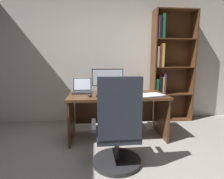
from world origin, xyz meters
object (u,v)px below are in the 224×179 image
Objects in this scene: bookshelf at (167,69)px; open_binder at (149,95)px; desk at (117,105)px; keyboard at (109,95)px; computer_mouse at (90,95)px; reading_stand_with_book at (130,87)px; office_chair at (118,130)px; laptop at (82,90)px; notepad at (126,93)px; pen at (127,93)px; monitor at (108,80)px.

open_binder is at bearing -125.50° from bookshelf.
desk is 0.69× the size of bookshelf.
keyboard is at bearing -144.73° from bookshelf.
reading_stand_with_book is at bearing 30.66° from computer_mouse.
laptop is at bearing 113.16° from office_chair.
notepad is 1.50× the size of pen.
bookshelf is at bearing 35.27° from keyboard.
reading_stand_with_book is (0.70, 0.42, 0.05)m from computer_mouse.
office_chair is 1.00m from pen.
notepad reaches higher than desk.
reading_stand_with_book is 0.51m from open_binder.
monitor is 1.29× the size of keyboard.
reading_stand_with_book is (0.40, 0.06, -0.14)m from monitor.
pen is (0.28, 0.92, 0.28)m from office_chair.
pen is at bearing -144.08° from bookshelf.
keyboard is 0.30m from computer_mouse.
laptop is (-1.74, -0.55, -0.32)m from bookshelf.
open_binder is at bearing -34.05° from monitor.
computer_mouse reaches higher than open_binder.
bookshelf is 1.27m from pen.
notepad is at bearing -117.18° from reading_stand_with_book.
pen is (0.32, 0.21, 0.00)m from keyboard.
monitor is 0.43m from reading_stand_with_book.
open_binder is 0.39m from pen.
keyboard and open_binder have the same top height.
monitor is (-0.14, 0.16, 0.41)m from desk.
laptop is 0.63× the size of open_binder.
office_chair is at bearing -106.82° from pen.
laptop reaches higher than notepad.
monitor is at bearing 131.29° from desk.
laptop is 1.13m from open_binder.
office_chair is (-0.10, -0.92, -0.06)m from desk.
pen is (0.32, -0.16, -0.19)m from monitor.
monitor reaches higher than office_chair.
desk is 1.41× the size of office_chair.
open_binder is (0.47, -0.25, 0.21)m from desk.
keyboard is at bearing -134.07° from reading_stand_with_book.
computer_mouse is 0.82m from reading_stand_with_book.
pen is at bearing -12.20° from laptop.
reading_stand_with_book reaches higher than computer_mouse.
office_chair is 1.24m from reading_stand_with_book.
bookshelf is 1.25m from open_binder.
keyboard is (-0.04, 0.72, 0.27)m from office_chair.
desk is at bearing -179.04° from notepad.
office_chair reaches higher than notepad.
desk is at bearing 55.67° from keyboard.
bookshelf is 16.24× the size of pen.
office_chair is 10.61× the size of computer_mouse.
reading_stand_with_book is (-0.90, -0.50, -0.30)m from bookshelf.
keyboard is 0.36m from notepad.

